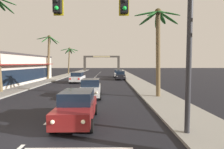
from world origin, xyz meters
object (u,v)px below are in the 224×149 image
at_px(traffic_signal_mast, 101,15).
at_px(palm_left_third, 49,50).
at_px(sedan_oncoming_far, 78,77).
at_px(sedan_parked_nearest_kerb, 118,73).
at_px(sedan_lead_at_stop_bar, 77,106).
at_px(town_gateway_arch, 102,61).
at_px(palm_left_farthest, 69,54).
at_px(sedan_parked_mid_kerb, 120,75).
at_px(palm_right_second, 158,35).
at_px(sedan_third_in_queue, 91,88).

distance_m(traffic_signal_mast, palm_left_third, 28.87).
bearing_deg(sedan_oncoming_far, traffic_signal_mast, -77.06).
distance_m(sedan_parked_nearest_kerb, palm_left_third, 15.34).
distance_m(sedan_lead_at_stop_bar, town_gateway_arch, 62.29).
bearing_deg(sedan_lead_at_stop_bar, sedan_parked_nearest_kerb, 83.25).
height_order(sedan_lead_at_stop_bar, palm_left_farthest, palm_left_farthest).
relative_size(sedan_oncoming_far, palm_left_farthest, 0.60).
relative_size(sedan_parked_mid_kerb, palm_left_third, 0.53).
relative_size(traffic_signal_mast, sedan_parked_mid_kerb, 2.47).
xyz_separation_m(sedan_lead_at_stop_bar, palm_left_farthest, (-9.46, 39.98, 4.75)).
relative_size(sedan_lead_at_stop_bar, sedan_parked_mid_kerb, 0.99).
xyz_separation_m(sedan_parked_mid_kerb, palm_left_third, (-13.57, 0.15, 4.73)).
height_order(sedan_oncoming_far, sedan_parked_mid_kerb, same).
distance_m(traffic_signal_mast, town_gateway_arch, 64.09).
height_order(sedan_parked_nearest_kerb, sedan_parked_mid_kerb, same).
bearing_deg(town_gateway_arch, palm_left_third, -102.43).
relative_size(palm_left_third, palm_left_farthest, 1.13).
bearing_deg(sedan_oncoming_far, palm_right_second, -53.15).
xyz_separation_m(sedan_third_in_queue, palm_left_farthest, (-9.41, 32.93, 4.75)).
distance_m(palm_left_farthest, town_gateway_arch, 23.61).
distance_m(sedan_oncoming_far, palm_left_third, 9.53).
bearing_deg(town_gateway_arch, sedan_oncoming_far, -92.57).
bearing_deg(palm_left_third, sedan_parked_mid_kerb, -0.65).
distance_m(sedan_lead_at_stop_bar, palm_right_second, 10.23).
bearing_deg(traffic_signal_mast, sedan_parked_mid_kerb, 84.91).
bearing_deg(sedan_parked_nearest_kerb, sedan_third_in_queue, -98.88).
relative_size(sedan_third_in_queue, palm_left_farthest, 0.60).
xyz_separation_m(sedan_lead_at_stop_bar, palm_left_third, (-9.86, 24.78, 4.73)).
distance_m(palm_left_farthest, palm_right_second, 36.71).
distance_m(sedan_parked_nearest_kerb, palm_left_farthest, 16.86).
height_order(sedan_oncoming_far, palm_left_farthest, palm_left_farthest).
bearing_deg(palm_left_farthest, palm_left_third, -91.51).
xyz_separation_m(palm_left_farthest, town_gateway_arch, (7.85, 22.21, -1.60)).
xyz_separation_m(traffic_signal_mast, town_gateway_arch, (-2.97, 64.01, -1.14)).
relative_size(sedan_parked_nearest_kerb, palm_left_farthest, 0.60).
height_order(sedan_parked_mid_kerb, town_gateway_arch, town_gateway_arch).
xyz_separation_m(sedan_third_in_queue, sedan_parked_mid_kerb, (3.77, 17.57, 0.00)).
bearing_deg(palm_right_second, sedan_parked_nearest_kerb, 95.86).
bearing_deg(palm_right_second, sedan_third_in_queue, 176.69).
bearing_deg(sedan_oncoming_far, sedan_lead_at_stop_bar, -79.73).
xyz_separation_m(sedan_parked_nearest_kerb, palm_left_third, (-13.46, -5.64, 4.73)).
relative_size(sedan_lead_at_stop_bar, palm_left_farthest, 0.60).
xyz_separation_m(traffic_signal_mast, sedan_lead_at_stop_bar, (-1.36, 1.81, -4.29)).
xyz_separation_m(sedan_lead_at_stop_bar, sedan_parked_nearest_kerb, (3.60, 30.42, 0.00)).
xyz_separation_m(sedan_oncoming_far, palm_left_farthest, (-5.93, 20.52, 4.75)).
bearing_deg(sedan_parked_mid_kerb, town_gateway_arch, 98.07).
bearing_deg(traffic_signal_mast, sedan_third_in_queue, 99.05).
xyz_separation_m(palm_left_farthest, palm_right_second, (15.49, -33.28, 0.08)).
xyz_separation_m(traffic_signal_mast, palm_left_farthest, (-10.82, 41.79, 0.46)).
distance_m(sedan_parked_mid_kerb, palm_left_farthest, 20.78).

